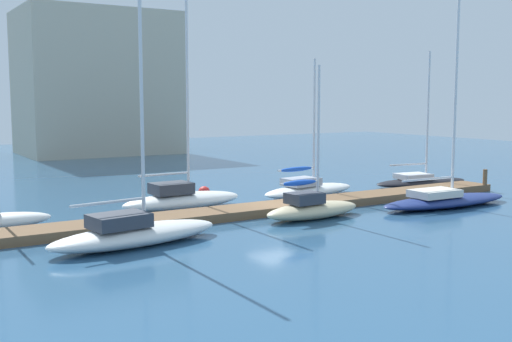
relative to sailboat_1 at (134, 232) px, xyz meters
name	(u,v)px	position (x,y,z in m)	size (l,w,h in m)	color
ground_plane	(276,212)	(9.22, 3.38, -0.58)	(120.00, 120.00, 0.00)	#2D567A
dock_pier	(276,208)	(9.22, 3.38, -0.36)	(32.28, 2.27, 0.44)	brown
dock_piling_far_end	(485,180)	(24.96, 2.40, 0.14)	(0.28, 0.28, 1.44)	brown
sailboat_1	(134,232)	(0.00, 0.00, 0.00)	(7.83, 3.35, 10.84)	white
sailboat_2	(182,198)	(5.29, 6.76, 0.04)	(7.10, 2.52, 11.66)	white
sailboat_3	(312,207)	(9.71, 0.83, -0.01)	(5.78, 2.19, 7.67)	beige
sailboat_4	(308,188)	(13.86, 6.74, -0.07)	(7.20, 3.12, 8.45)	white
sailboat_5	(445,197)	(18.12, -0.30, -0.06)	(8.98, 2.73, 14.30)	navy
sailboat_6	(421,180)	(23.18, 6.29, -0.17)	(7.57, 3.34, 9.22)	black
mooring_buoy_red	(204,192)	(8.07, 9.50, -0.22)	(0.73, 0.73, 0.73)	red
harbor_building_distant	(98,83)	(12.72, 44.06, 7.11)	(16.27, 11.89, 15.39)	#BCB299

